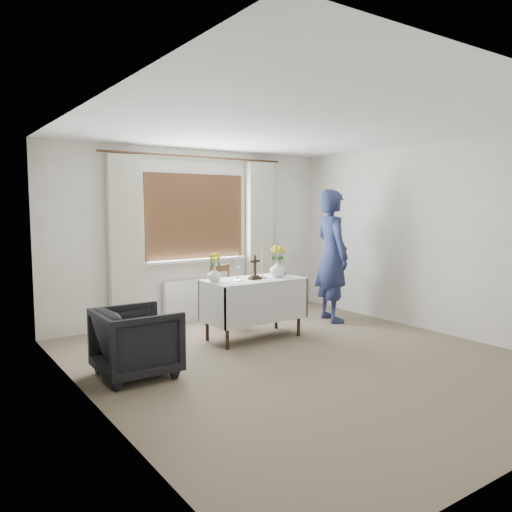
{
  "coord_description": "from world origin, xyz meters",
  "views": [
    {
      "loc": [
        -3.45,
        -4.05,
        1.68
      ],
      "look_at": [
        -0.04,
        0.87,
        1.07
      ],
      "focal_mm": 35.0,
      "sensor_mm": 36.0,
      "label": 1
    }
  ],
  "objects_px": {
    "altar_table": "(254,309)",
    "wooden_chair": "(228,296)",
    "flower_vase_right": "(278,269)",
    "person": "(332,256)",
    "wooden_cross": "(255,267)",
    "flower_vase_left": "(215,274)",
    "armchair": "(137,342)"
  },
  "relations": [
    {
      "from": "altar_table",
      "to": "wooden_cross",
      "type": "relative_size",
      "value": 4.08
    },
    {
      "from": "altar_table",
      "to": "flower_vase_left",
      "type": "bearing_deg",
      "value": 172.02
    },
    {
      "from": "armchair",
      "to": "person",
      "type": "xyz_separation_m",
      "value": [
        3.24,
        0.67,
        0.61
      ]
    },
    {
      "from": "wooden_cross",
      "to": "flower_vase_left",
      "type": "relative_size",
      "value": 1.68
    },
    {
      "from": "wooden_chair",
      "to": "wooden_cross",
      "type": "bearing_deg",
      "value": -108.3
    },
    {
      "from": "wooden_cross",
      "to": "person",
      "type": "bearing_deg",
      "value": 8.88
    },
    {
      "from": "altar_table",
      "to": "flower_vase_left",
      "type": "xyz_separation_m",
      "value": [
        -0.52,
        0.07,
        0.47
      ]
    },
    {
      "from": "armchair",
      "to": "wooden_cross",
      "type": "xyz_separation_m",
      "value": [
        1.74,
        0.46,
        0.57
      ]
    },
    {
      "from": "armchair",
      "to": "flower_vase_right",
      "type": "height_order",
      "value": "flower_vase_right"
    },
    {
      "from": "person",
      "to": "wooden_cross",
      "type": "xyz_separation_m",
      "value": [
        -1.5,
        -0.21,
        -0.04
      ]
    },
    {
      "from": "altar_table",
      "to": "person",
      "type": "xyz_separation_m",
      "value": [
        1.49,
        0.16,
        0.58
      ]
    },
    {
      "from": "person",
      "to": "flower_vase_right",
      "type": "distance_m",
      "value": 1.16
    },
    {
      "from": "altar_table",
      "to": "wooden_chair",
      "type": "relative_size",
      "value": 1.46
    },
    {
      "from": "person",
      "to": "wooden_cross",
      "type": "distance_m",
      "value": 1.52
    },
    {
      "from": "flower_vase_left",
      "to": "altar_table",
      "type": "bearing_deg",
      "value": -7.98
    },
    {
      "from": "person",
      "to": "wooden_cross",
      "type": "relative_size",
      "value": 6.3
    },
    {
      "from": "altar_table",
      "to": "armchair",
      "type": "bearing_deg",
      "value": -163.91
    },
    {
      "from": "person",
      "to": "flower_vase_left",
      "type": "bearing_deg",
      "value": 108.07
    },
    {
      "from": "wooden_chair",
      "to": "flower_vase_left",
      "type": "xyz_separation_m",
      "value": [
        -0.61,
        -0.7,
        0.43
      ]
    },
    {
      "from": "wooden_chair",
      "to": "flower_vase_right",
      "type": "bearing_deg",
      "value": -83.19
    },
    {
      "from": "wooden_cross",
      "to": "flower_vase_left",
      "type": "bearing_deg",
      "value": 168.48
    },
    {
      "from": "wooden_chair",
      "to": "person",
      "type": "relative_size",
      "value": 0.44
    },
    {
      "from": "wooden_chair",
      "to": "flower_vase_right",
      "type": "xyz_separation_m",
      "value": [
        0.26,
        -0.81,
        0.44
      ]
    },
    {
      "from": "armchair",
      "to": "wooden_chair",
      "type": "bearing_deg",
      "value": -54.73
    },
    {
      "from": "altar_table",
      "to": "flower_vase_right",
      "type": "bearing_deg",
      "value": -5.66
    },
    {
      "from": "armchair",
      "to": "altar_table",
      "type": "bearing_deg",
      "value": -73.43
    },
    {
      "from": "flower_vase_right",
      "to": "wooden_chair",
      "type": "bearing_deg",
      "value": 108.09
    },
    {
      "from": "armchair",
      "to": "flower_vase_right",
      "type": "relative_size",
      "value": 3.55
    },
    {
      "from": "wooden_chair",
      "to": "flower_vase_right",
      "type": "distance_m",
      "value": 0.96
    },
    {
      "from": "wooden_cross",
      "to": "flower_vase_right",
      "type": "bearing_deg",
      "value": 2.08
    },
    {
      "from": "person",
      "to": "wooden_cross",
      "type": "height_order",
      "value": "person"
    },
    {
      "from": "armchair",
      "to": "flower_vase_right",
      "type": "distance_m",
      "value": 2.21
    }
  ]
}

